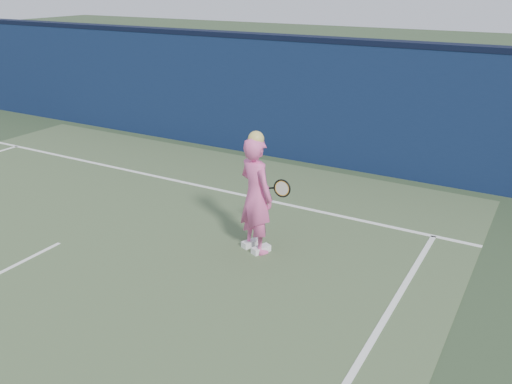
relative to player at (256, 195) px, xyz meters
The scene contains 5 objects.
ground 3.60m from the player, 139.01° to the right, with size 80.00×80.00×0.00m, color #2C3D26.
backstop_wall 4.98m from the player, 122.12° to the left, with size 24.00×0.40×2.50m, color #0E1C3E.
wall_cap 5.25m from the player, 122.12° to the left, with size 24.00×0.42×0.10m, color black.
player is the anchor object (origin of this frame).
racket 0.46m from the player, 68.51° to the left, with size 0.50×0.15×0.27m.
Camera 1 is at (6.12, -3.81, 3.69)m, focal length 38.00 mm.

